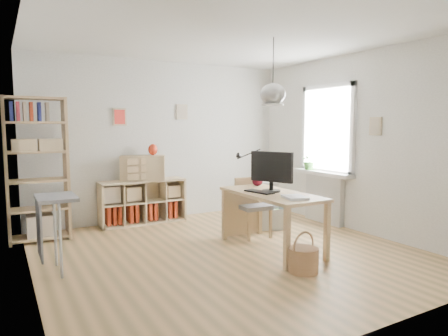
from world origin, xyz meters
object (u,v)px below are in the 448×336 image
chair (252,203)px  desk (271,200)px  drawer_chest (143,168)px  storage_chest (264,213)px  tall_bookshelf (36,163)px  cube_shelf (141,205)px  monitor (272,169)px

chair → desk: bearing=-97.9°
drawer_chest → desk: bearing=-43.1°
desk → storage_chest: 1.26m
tall_bookshelf → storage_chest: size_ratio=2.23×
storage_chest → drawer_chest: bearing=163.6°
cube_shelf → chair: chair is taller
chair → storage_chest: chair is taller
monitor → drawer_chest: (-1.02, 2.13, -0.12)m
cube_shelf → monitor: bearing=-64.1°
monitor → desk: bearing=-146.0°
chair → monitor: size_ratio=1.48×
cube_shelf → chair: 1.96m
storage_chest → monitor: bearing=-100.8°
chair → monitor: monitor is taller
desk → monitor: (0.04, 0.06, 0.39)m
cube_shelf → tall_bookshelf: tall_bookshelf is taller
storage_chest → tall_bookshelf: bearing=-176.3°
chair → storage_chest: bearing=40.3°
drawer_chest → storage_chest: bearing=-13.8°
tall_bookshelf → drawer_chest: 1.63m
drawer_chest → chair: bearing=-31.0°
tall_bookshelf → storage_chest: 3.44m
chair → cube_shelf: bearing=130.3°
storage_chest → desk: bearing=-101.0°
chair → monitor: bearing=-95.7°
drawer_chest → monitor: bearing=-41.8°
storage_chest → drawer_chest: size_ratio=1.27×
tall_bookshelf → desk: bearing=-37.0°
tall_bookshelf → monitor: tall_bookshelf is taller
tall_bookshelf → drawer_chest: size_ratio=2.83×
cube_shelf → monitor: 2.53m
cube_shelf → storage_chest: bearing=-36.7°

